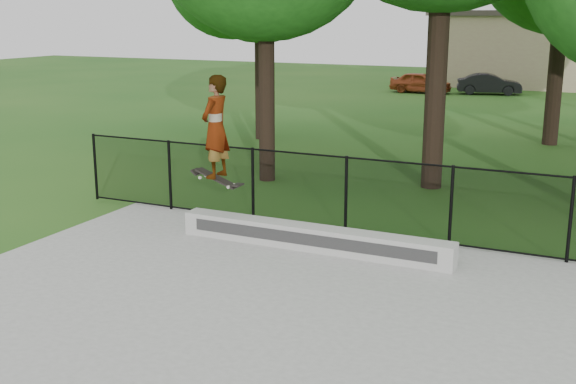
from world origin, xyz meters
name	(u,v)px	position (x,y,z in m)	size (l,w,h in m)	color
grind_ledge	(313,238)	(-2.17, 4.70, 0.27)	(5.10, 0.40, 0.43)	#B5B5B0
car_a	(421,82)	(-7.42, 31.44, 0.55)	(1.30, 3.21, 1.10)	#9D3F1C
car_b	(489,84)	(-3.98, 32.21, 0.54)	(1.14, 2.97, 1.08)	black
skater_airborne	(216,128)	(-4.03, 4.55, 2.14)	(0.80, 0.69, 2.08)	black
chainlink_fence	(451,206)	(0.00, 5.90, 0.81)	(16.06, 0.06, 1.50)	black
distant_building	(544,48)	(-2.00, 38.00, 2.16)	(12.40, 6.40, 4.30)	tan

